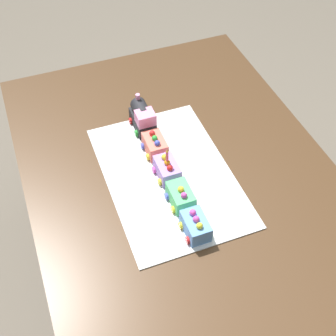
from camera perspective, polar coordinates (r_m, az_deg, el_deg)
ground_plane at (r=2.15m, az=1.13°, el=-13.69°), size 8.00×8.00×0.00m
dining_table at (r=1.62m, az=1.46°, el=-3.04°), size 1.40×1.00×0.74m
cake_board at (r=1.53m, az=-0.00°, el=-0.80°), size 0.60×0.40×0.00m
cake_locomotive at (r=1.65m, az=-3.15°, el=6.25°), size 0.14×0.08×0.12m
cake_car_tanker_coral at (r=1.57m, az=-1.63°, el=2.85°), size 0.10×0.08×0.07m
cake_car_hopper_lavender at (r=1.50m, az=-0.11°, el=-0.15°), size 0.10×0.08×0.07m
cake_car_caboose_mint_green at (r=1.43m, az=1.57°, el=-3.49°), size 0.10×0.08×0.07m
cake_car_gondola_sky_blue at (r=1.36m, az=3.41°, el=-7.09°), size 0.10×0.08×0.07m
birthday_candle at (r=1.45m, az=-0.11°, el=1.59°), size 0.01×0.01×0.05m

